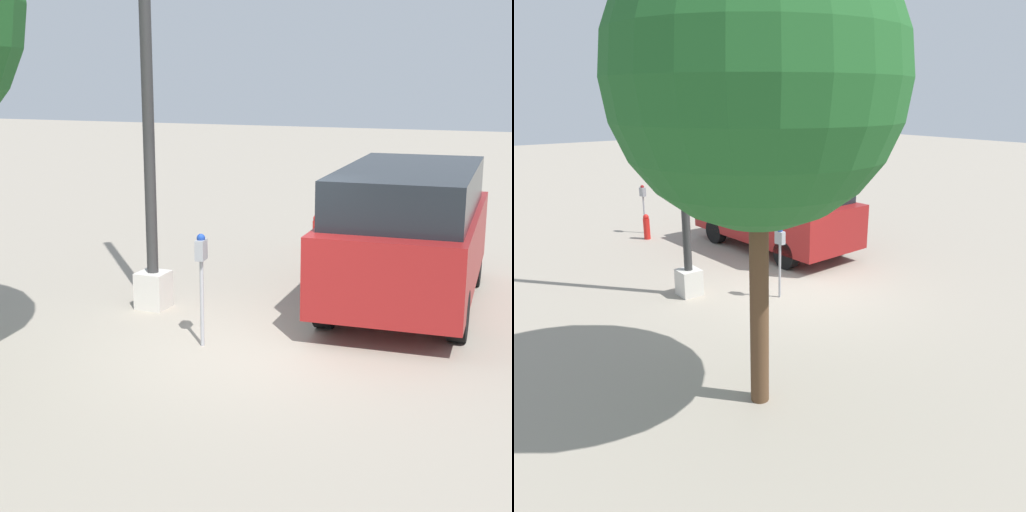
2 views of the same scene
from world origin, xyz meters
TOP-DOWN VIEW (x-y plane):
  - ground_plane at (0.00, 0.00)m, footprint 80.00×80.00m
  - parking_meter_near at (-0.13, 0.49)m, footprint 0.21×0.14m
  - parking_meter_far at (6.36, 0.51)m, footprint 0.21×0.14m
  - lamp_post at (1.12, 1.90)m, footprint 0.44×0.44m
  - parked_van at (2.66, -1.59)m, footprint 4.83×2.26m
  - street_tree at (-2.82, 2.99)m, footprint 3.43×3.43m
  - fire_hydrant at (5.68, 0.76)m, footprint 0.18×0.18m

SIDE VIEW (x-z plane):
  - ground_plane at x=0.00m, z-range 0.00..0.00m
  - fire_hydrant at x=5.68m, z-range 0.00..0.73m
  - parking_meter_far at x=6.36m, z-range 0.35..1.81m
  - parking_meter_near at x=-0.13m, z-range 0.35..1.83m
  - parked_van at x=2.66m, z-range 0.09..2.20m
  - lamp_post at x=1.12m, z-range -1.00..5.70m
  - street_tree at x=-2.82m, z-range 1.20..7.05m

